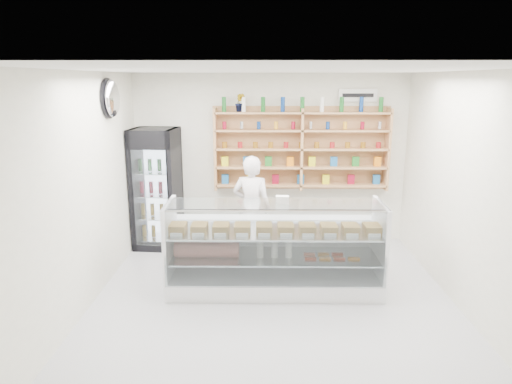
{
  "coord_description": "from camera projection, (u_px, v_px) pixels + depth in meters",
  "views": [
    {
      "loc": [
        -0.16,
        -5.04,
        2.7
      ],
      "look_at": [
        -0.22,
        0.9,
        1.23
      ],
      "focal_mm": 32.0,
      "sensor_mm": 36.0,
      "label": 1
    }
  ],
  "objects": [
    {
      "name": "shop_worker",
      "position": [
        252.0,
        208.0,
        6.91
      ],
      "size": [
        0.66,
        0.51,
        1.61
      ],
      "primitive_type": "imported",
      "rotation": [
        0.0,
        0.0,
        2.92
      ],
      "color": "silver",
      "rests_on": "floor"
    },
    {
      "name": "security_mirror",
      "position": [
        112.0,
        98.0,
        6.14
      ],
      "size": [
        0.15,
        0.5,
        0.5
      ],
      "primitive_type": "ellipsoid",
      "color": "silver",
      "rests_on": "left_wall"
    },
    {
      "name": "display_counter",
      "position": [
        274.0,
        265.0,
        5.96
      ],
      "size": [
        2.74,
        0.82,
        1.2
      ],
      "color": "white",
      "rests_on": "floor"
    },
    {
      "name": "wall_sign",
      "position": [
        358.0,
        95.0,
        7.34
      ],
      "size": [
        0.62,
        0.03,
        0.2
      ],
      "primitive_type": "cube",
      "color": "white",
      "rests_on": "back_wall"
    },
    {
      "name": "drinks_cooler",
      "position": [
        157.0,
        188.0,
        7.4
      ],
      "size": [
        0.75,
        0.74,
        1.95
      ],
      "rotation": [
        0.0,
        0.0,
        -0.08
      ],
      "color": "black",
      "rests_on": "floor"
    },
    {
      "name": "potted_plant",
      "position": [
        240.0,
        103.0,
        7.26
      ],
      "size": [
        0.19,
        0.17,
        0.29
      ],
      "primitive_type": "imported",
      "rotation": [
        0.0,
        0.0,
        -0.29
      ],
      "color": "#1E6626",
      "rests_on": "wall_shelving"
    },
    {
      "name": "room",
      "position": [
        275.0,
        196.0,
        5.21
      ],
      "size": [
        5.0,
        5.0,
        5.0
      ],
      "color": "#A8A9AD",
      "rests_on": "ground"
    },
    {
      "name": "wall_shelving",
      "position": [
        301.0,
        149.0,
        7.43
      ],
      "size": [
        2.84,
        0.28,
        1.33
      ],
      "color": "tan",
      "rests_on": "back_wall"
    }
  ]
}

